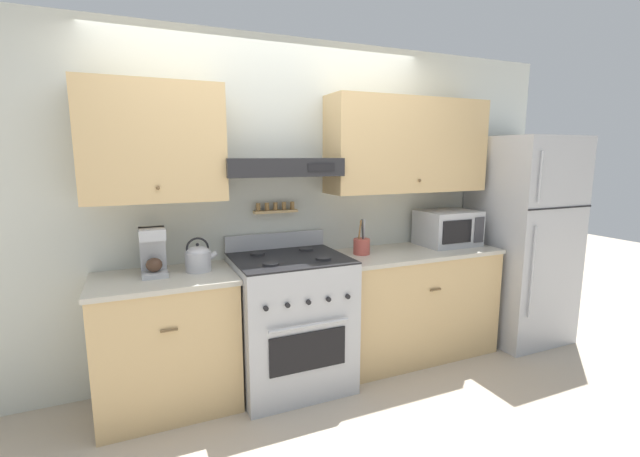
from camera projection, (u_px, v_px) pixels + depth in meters
The scene contains 10 objects.
ground_plane at pixel (304, 400), 2.97m from camera, with size 16.00×16.00×0.00m, color #B2A38E.
wall_back at pixel (290, 186), 3.29m from camera, with size 5.20×0.46×2.55m.
counter_left at pixel (167, 342), 2.85m from camera, with size 0.90×0.62×0.90m.
counter_right at pixel (411, 302), 3.61m from camera, with size 1.41×0.62×0.90m.
stove_range at pixel (290, 321), 3.12m from camera, with size 0.79×0.72×1.09m.
refrigerator at pixel (521, 239), 3.91m from camera, with size 0.74×0.76×1.84m.
tea_kettle at pixel (198, 258), 2.88m from camera, with size 0.22×0.17×0.23m.
coffee_maker at pixel (153, 251), 2.79m from camera, with size 0.16×0.21×0.31m.
microwave at pixel (448, 228), 3.73m from camera, with size 0.49×0.38×0.30m.
utensil_crock at pixel (362, 246), 3.38m from camera, with size 0.13×0.13×0.28m.
Camera 1 is at (-0.98, -2.55, 1.68)m, focal length 24.00 mm.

